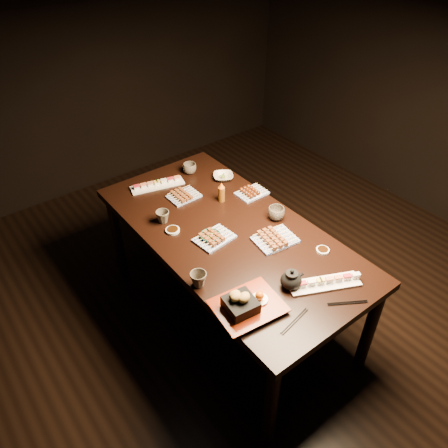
{
  "coord_description": "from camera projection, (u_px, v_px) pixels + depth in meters",
  "views": [
    {
      "loc": [
        -1.52,
        -1.27,
        2.41
      ],
      "look_at": [
        -0.24,
        0.39,
        0.77
      ],
      "focal_mm": 35.0,
      "sensor_mm": 36.0,
      "label": 1
    }
  ],
  "objects": [
    {
      "name": "sauce_dish_nw",
      "position": [
        138.0,
        189.0,
        2.99
      ],
      "size": [
        0.09,
        0.09,
        0.01
      ],
      "primitive_type": "cylinder",
      "rotation": [
        0.0,
        0.0,
        -0.42
      ],
      "color": "white",
      "rests_on": "dining_table"
    },
    {
      "name": "edamame_bowl_cream",
      "position": [
        223.0,
        177.0,
        3.1
      ],
      "size": [
        0.19,
        0.19,
        0.03
      ],
      "primitive_type": "imported",
      "rotation": [
        0.0,
        0.0,
        -0.56
      ],
      "color": "#C2B59E",
      "rests_on": "dining_table"
    },
    {
      "name": "sauce_dish_east",
      "position": [
        256.0,
        194.0,
        2.94
      ],
      "size": [
        0.09,
        0.09,
        0.01
      ],
      "primitive_type": "cylinder",
      "rotation": [
        0.0,
        0.0,
        -0.03
      ],
      "color": "white",
      "rests_on": "dining_table"
    },
    {
      "name": "sauce_dish_west",
      "position": [
        173.0,
        230.0,
        2.63
      ],
      "size": [
        0.09,
        0.09,
        0.02
      ],
      "primitive_type": "cylinder",
      "rotation": [
        0.0,
        0.0,
        0.05
      ],
      "color": "white",
      "rests_on": "dining_table"
    },
    {
      "name": "teacup_far_right",
      "position": [
        190.0,
        168.0,
        3.15
      ],
      "size": [
        0.1,
        0.1,
        0.08
      ],
      "primitive_type": "imported",
      "rotation": [
        0.0,
        0.0,
        0.01
      ],
      "color": "#4B4339",
      "rests_on": "dining_table"
    },
    {
      "name": "edamame_bowl_green",
      "position": [
        211.0,
        237.0,
        2.57
      ],
      "size": [
        0.16,
        0.16,
        0.04
      ],
      "primitive_type": "imported",
      "rotation": [
        0.0,
        0.0,
        -0.57
      ],
      "color": "#2A8064",
      "rests_on": "dining_table"
    },
    {
      "name": "condiment_bottle",
      "position": [
        222.0,
        192.0,
        2.85
      ],
      "size": [
        0.05,
        0.05,
        0.14
      ],
      "primitive_type": "cylinder",
      "rotation": [
        0.0,
        0.0,
        0.01
      ],
      "color": "brown",
      "rests_on": "dining_table"
    },
    {
      "name": "chopsticks_se",
      "position": [
        347.0,
        303.0,
        2.18
      ],
      "size": [
        0.19,
        0.12,
        0.01
      ],
      "primitive_type": null,
      "rotation": [
        0.0,
        0.0,
        -0.55
      ],
      "color": "black",
      "rests_on": "dining_table"
    },
    {
      "name": "ground",
      "position": [
        286.0,
        327.0,
        3.0
      ],
      "size": [
        5.0,
        5.0,
        0.0
      ],
      "primitive_type": "plane",
      "color": "black",
      "rests_on": "ground"
    },
    {
      "name": "chopsticks_near",
      "position": [
        295.0,
        321.0,
        2.09
      ],
      "size": [
        0.21,
        0.05,
        0.01
      ],
      "primitive_type": null,
      "rotation": [
        0.0,
        0.0,
        0.17
      ],
      "color": "black",
      "rests_on": "dining_table"
    },
    {
      "name": "yakitori_plate_left",
      "position": [
        184.0,
        194.0,
        2.91
      ],
      "size": [
        0.2,
        0.15,
        0.05
      ],
      "primitive_type": null,
      "rotation": [
        0.0,
        0.0,
        0.01
      ],
      "color": "#828EB6",
      "rests_on": "dining_table"
    },
    {
      "name": "yakitori_plate_right",
      "position": [
        275.0,
        237.0,
        2.55
      ],
      "size": [
        0.26,
        0.21,
        0.06
      ],
      "primitive_type": null,
      "rotation": [
        0.0,
        0.0,
        -0.13
      ],
      "color": "#828EB6",
      "rests_on": "dining_table"
    },
    {
      "name": "yakitori_plate_center",
      "position": [
        214.0,
        236.0,
        2.56
      ],
      "size": [
        0.24,
        0.18,
        0.06
      ],
      "primitive_type": null,
      "rotation": [
        0.0,
        0.0,
        0.1
      ],
      "color": "#828EB6",
      "rests_on": "dining_table"
    },
    {
      "name": "dining_table",
      "position": [
        229.0,
        275.0,
        2.88
      ],
      "size": [
        1.24,
        1.94,
        0.75
      ],
      "primitive_type": "cube",
      "rotation": [
        0.0,
        0.0,
        -0.2
      ],
      "color": "black",
      "rests_on": "ground"
    },
    {
      "name": "teapot",
      "position": [
        291.0,
        279.0,
        2.24
      ],
      "size": [
        0.15,
        0.15,
        0.11
      ],
      "primitive_type": null,
      "rotation": [
        0.0,
        0.0,
        -0.18
      ],
      "color": "black",
      "rests_on": "dining_table"
    },
    {
      "name": "sushi_platter_far",
      "position": [
        157.0,
        183.0,
        3.02
      ],
      "size": [
        0.38,
        0.19,
        0.05
      ],
      "primitive_type": null,
      "rotation": [
        0.0,
        0.0,
        2.89
      ],
      "color": "white",
      "rests_on": "dining_table"
    },
    {
      "name": "tempura_tray",
      "position": [
        248.0,
        300.0,
        2.12
      ],
      "size": [
        0.36,
        0.31,
        0.12
      ],
      "primitive_type": null,
      "rotation": [
        0.0,
        0.0,
        -0.12
      ],
      "color": "black",
      "rests_on": "dining_table"
    },
    {
      "name": "teacup_near_left",
      "position": [
        198.0,
        279.0,
        2.26
      ],
      "size": [
        0.12,
        0.12,
        0.08
      ],
      "primitive_type": "imported",
      "rotation": [
        0.0,
        0.0,
        -0.63
      ],
      "color": "#4B4339",
      "rests_on": "dining_table"
    },
    {
      "name": "sushi_platter_near",
      "position": [
        325.0,
        282.0,
        2.27
      ],
      "size": [
        0.39,
        0.26,
        0.05
      ],
      "primitive_type": null,
      "rotation": [
        0.0,
        0.0,
        -0.44
      ],
      "color": "white",
      "rests_on": "dining_table"
    },
    {
      "name": "teacup_far_left",
      "position": [
        163.0,
        217.0,
        2.69
      ],
      "size": [
        0.09,
        0.09,
        0.08
      ],
      "primitive_type": "imported",
      "rotation": [
        0.0,
        0.0,
        -0.07
      ],
      "color": "#4B4339",
      "rests_on": "dining_table"
    },
    {
      "name": "sauce_dish_se",
      "position": [
        323.0,
        250.0,
        2.49
      ],
      "size": [
        0.1,
        0.1,
        0.01
      ],
      "primitive_type": "cylinder",
      "rotation": [
        0.0,
        0.0,
        -0.4
      ],
      "color": "white",
      "rests_on": "dining_table"
    },
    {
      "name": "teacup_mid_right",
      "position": [
        276.0,
        213.0,
        2.71
      ],
      "size": [
        0.15,
        0.15,
        0.08
      ],
      "primitive_type": "imported",
      "rotation": [
        0.0,
        0.0,
        -0.63
      ],
      "color": "#4B4339",
      "rests_on": "dining_table"
    },
    {
      "name": "tsukune_plate",
      "position": [
        252.0,
        191.0,
        2.94
      ],
      "size": [
        0.2,
        0.15,
        0.05
      ],
      "primitive_type": null,
      "rotation": [
        0.0,
        0.0,
        -0.01
      ],
      "color": "#828EB6",
      "rests_on": "dining_table"
    }
  ]
}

